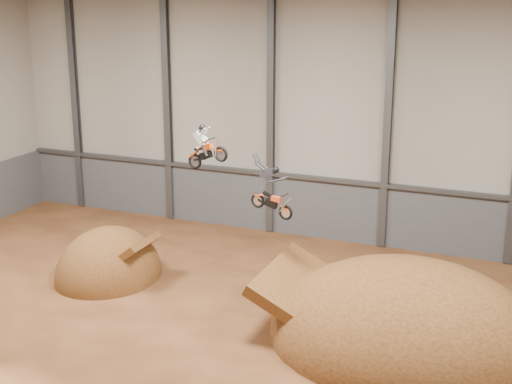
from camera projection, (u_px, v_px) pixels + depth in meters
floor at (211, 357)px, 27.83m from camera, size 40.00×40.00×0.00m
back_wall at (328, 118)px, 39.22m from camera, size 40.00×0.10×14.00m
lower_band_back at (325, 209)px, 40.58m from camera, size 39.80×0.18×3.50m
steel_rail at (325, 179)px, 39.95m from camera, size 39.80×0.35×0.20m
steel_column_0 at (75, 101)px, 45.18m from camera, size 0.40×0.36×13.90m
steel_column_1 at (167, 107)px, 42.72m from camera, size 0.40×0.36×13.90m
steel_column_2 at (271, 114)px, 40.27m from camera, size 0.40×0.36×13.90m
steel_column_3 at (388, 123)px, 37.82m from camera, size 0.40×0.36×13.90m
takeoff_ramp at (109, 277)px, 35.58m from camera, size 5.05×5.82×5.05m
landing_ramp at (405, 341)px, 29.11m from camera, size 11.31×10.00×6.52m
fmx_rider_a at (210, 143)px, 29.95m from camera, size 2.73×1.26×2.50m
fmx_rider_b at (270, 187)px, 30.48m from camera, size 3.30×1.27×2.92m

